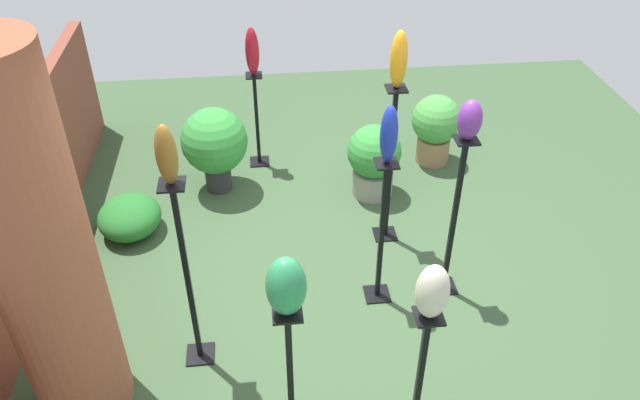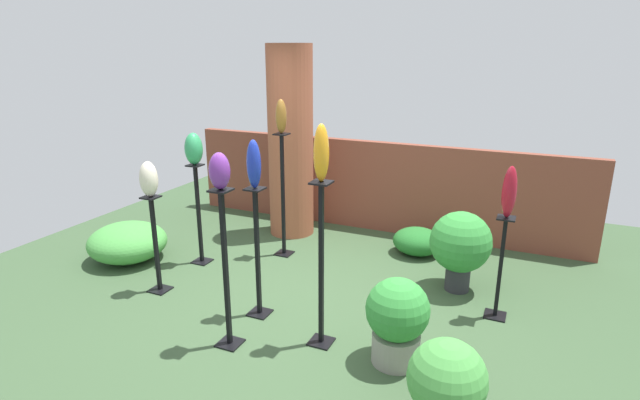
% 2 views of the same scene
% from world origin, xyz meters
% --- Properties ---
extents(ground_plane, '(8.00, 8.00, 0.00)m').
position_xyz_m(ground_plane, '(0.00, 0.00, 0.00)').
color(ground_plane, '#385133').
extents(brick_wall_back, '(5.60, 0.12, 1.25)m').
position_xyz_m(brick_wall_back, '(0.00, 2.41, 0.62)').
color(brick_wall_back, brown).
rests_on(brick_wall_back, ground).
extents(brick_pillar, '(0.60, 0.60, 2.52)m').
position_xyz_m(brick_pillar, '(-1.02, 1.82, 1.26)').
color(brick_pillar, '#9E5138').
rests_on(brick_pillar, ground).
extents(pedestal_amber, '(0.20, 0.20, 1.46)m').
position_xyz_m(pedestal_amber, '(0.46, -0.51, 0.67)').
color(pedestal_amber, black).
rests_on(pedestal_amber, ground).
extents(pedestal_ivory, '(0.20, 0.20, 1.04)m').
position_xyz_m(pedestal_ivory, '(-1.50, -0.32, 0.47)').
color(pedestal_ivory, black).
rests_on(pedestal_ivory, ground).
extents(pedestal_bronze, '(0.20, 0.20, 1.51)m').
position_xyz_m(pedestal_bronze, '(-0.75, 1.08, 0.70)').
color(pedestal_bronze, black).
rests_on(pedestal_bronze, ground).
extents(pedestal_ruby, '(0.20, 0.20, 1.00)m').
position_xyz_m(pedestal_ruby, '(1.80, 0.58, 0.45)').
color(pedestal_ruby, black).
rests_on(pedestal_ruby, ground).
extents(pedestal_violet, '(0.20, 0.20, 1.40)m').
position_xyz_m(pedestal_violet, '(-0.25, -0.86, 0.65)').
color(pedestal_violet, black).
rests_on(pedestal_violet, ground).
extents(pedestal_cobalt, '(0.20, 0.20, 1.26)m').
position_xyz_m(pedestal_cobalt, '(-0.28, -0.31, 0.58)').
color(pedestal_cobalt, black).
rests_on(pedestal_cobalt, ground).
extents(pedestal_jade, '(0.20, 0.20, 1.20)m').
position_xyz_m(pedestal_jade, '(-1.54, 0.46, 0.55)').
color(pedestal_jade, black).
rests_on(pedestal_jade, ground).
extents(art_vase_amber, '(0.12, 0.13, 0.46)m').
position_xyz_m(art_vase_amber, '(0.46, -0.51, 1.68)').
color(art_vase_amber, orange).
rests_on(art_vase_amber, pedestal_amber).
extents(art_vase_ivory, '(0.17, 0.19, 0.36)m').
position_xyz_m(art_vase_ivory, '(-1.50, -0.32, 1.22)').
color(art_vase_ivory, beige).
rests_on(art_vase_ivory, pedestal_ivory).
extents(art_vase_bronze, '(0.13, 0.13, 0.39)m').
position_xyz_m(art_vase_bronze, '(-0.75, 1.08, 1.71)').
color(art_vase_bronze, brown).
rests_on(art_vase_bronze, pedestal_bronze).
extents(art_vase_ruby, '(0.13, 0.13, 0.47)m').
position_xyz_m(art_vase_ruby, '(1.80, 0.58, 1.24)').
color(art_vase_ruby, maroon).
rests_on(art_vase_ruby, pedestal_ruby).
extents(art_vase_violet, '(0.17, 0.17, 0.30)m').
position_xyz_m(art_vase_violet, '(-0.25, -0.86, 1.55)').
color(art_vase_violet, '#6B2D8C').
rests_on(art_vase_violet, pedestal_violet).
extents(art_vase_cobalt, '(0.13, 0.12, 0.44)m').
position_xyz_m(art_vase_cobalt, '(-0.28, -0.31, 1.48)').
color(art_vase_cobalt, '#192D9E').
rests_on(art_vase_cobalt, pedestal_cobalt).
extents(art_vase_jade, '(0.20, 0.21, 0.36)m').
position_xyz_m(art_vase_jade, '(-1.54, 0.46, 1.38)').
color(art_vase_jade, '#2D9356').
rests_on(art_vase_jade, pedestal_jade).
extents(potted_plant_mid_right, '(0.50, 0.50, 0.74)m').
position_xyz_m(potted_plant_mid_right, '(1.65, -1.25, 0.42)').
color(potted_plant_mid_right, '#936B4C').
rests_on(potted_plant_mid_right, ground).
extents(potted_plant_front_right, '(0.64, 0.64, 0.86)m').
position_xyz_m(potted_plant_front_right, '(1.37, 0.99, 0.52)').
color(potted_plant_front_right, '#2D2D33').
rests_on(potted_plant_front_right, ground).
extents(potted_plant_walkway_edge, '(0.52, 0.52, 0.73)m').
position_xyz_m(potted_plant_walkway_edge, '(1.13, -0.51, 0.40)').
color(potted_plant_walkway_edge, gray).
rests_on(potted_plant_walkway_edge, ground).
extents(foliage_bed_east, '(0.61, 0.56, 0.33)m').
position_xyz_m(foliage_bed_east, '(0.76, 1.76, 0.17)').
color(foliage_bed_east, '#236B28').
rests_on(foliage_bed_east, ground).
extents(foliage_bed_west, '(0.93, 0.91, 0.45)m').
position_xyz_m(foliage_bed_west, '(-2.39, 0.16, 0.22)').
color(foliage_bed_west, '#479942').
rests_on(foliage_bed_west, ground).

